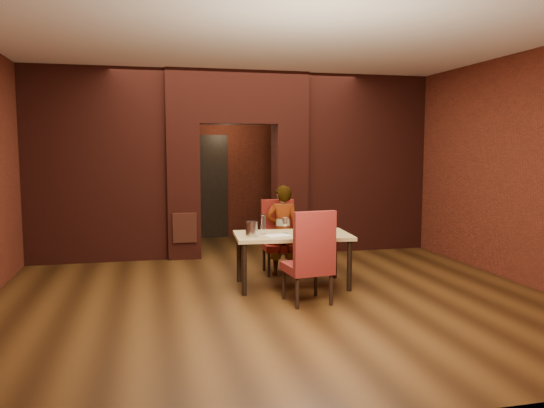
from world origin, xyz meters
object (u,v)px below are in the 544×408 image
(wine_glass_c, at_px, (308,227))
(chair_far, at_px, (280,237))
(person_seated, at_px, (282,230))
(potted_plant, at_px, (316,257))
(chair_near, at_px, (307,256))
(dining_table, at_px, (292,260))
(wine_bucket, at_px, (252,229))
(wine_glass_a, at_px, (285,226))
(water_bottle, at_px, (263,224))
(wine_glass_b, at_px, (302,227))

(wine_glass_c, bearing_deg, chair_far, 100.51)
(person_seated, height_order, wine_glass_c, person_seated)
(person_seated, relative_size, potted_plant, 3.02)
(chair_near, bearing_deg, dining_table, -98.74)
(chair_near, distance_m, wine_bucket, 0.92)
(chair_near, relative_size, wine_glass_a, 5.21)
(person_seated, height_order, water_bottle, person_seated)
(chair_near, xyz_separation_m, wine_glass_c, (0.21, 0.66, 0.25))
(potted_plant, bearing_deg, chair_near, -111.73)
(chair_near, bearing_deg, wine_glass_a, -91.96)
(chair_near, bearing_deg, potted_plant, -118.47)
(wine_glass_c, relative_size, water_bottle, 0.70)
(dining_table, xyz_separation_m, person_seated, (0.03, 0.66, 0.31))
(wine_bucket, bearing_deg, wine_glass_c, -2.37)
(wine_glass_c, bearing_deg, wine_glass_a, 150.87)
(person_seated, bearing_deg, wine_glass_b, 105.40)
(dining_table, bearing_deg, wine_glass_a, 162.72)
(chair_near, height_order, wine_glass_b, chair_near)
(chair_near, height_order, wine_bucket, chair_near)
(person_seated, distance_m, water_bottle, 0.75)
(chair_far, relative_size, potted_plant, 2.47)
(chair_near, xyz_separation_m, wine_bucket, (-0.55, 0.69, 0.25))
(water_bottle, bearing_deg, wine_bucket, -139.52)
(water_bottle, bearing_deg, chair_far, 59.35)
(chair_far, bearing_deg, wine_glass_b, -79.49)
(potted_plant, bearing_deg, dining_table, -127.14)
(chair_far, height_order, wine_bucket, chair_far)
(person_seated, bearing_deg, chair_far, -80.57)
(wine_glass_c, bearing_deg, potted_plant, 65.69)
(dining_table, bearing_deg, chair_far, 92.80)
(dining_table, distance_m, chair_far, 0.79)
(wine_glass_c, xyz_separation_m, water_bottle, (-0.58, 0.19, 0.04))
(wine_glass_c, bearing_deg, wine_bucket, 177.63)
(wine_glass_a, bearing_deg, wine_glass_b, -11.82)
(dining_table, relative_size, potted_plant, 3.48)
(wine_glass_b, bearing_deg, potted_plant, 59.82)
(person_seated, xyz_separation_m, potted_plant, (0.57, 0.12, -0.45))
(chair_near, relative_size, wine_glass_b, 6.10)
(wine_glass_a, distance_m, wine_bucket, 0.50)
(chair_near, bearing_deg, chair_far, -98.52)
(wine_glass_a, bearing_deg, wine_glass_c, -29.13)
(wine_glass_c, distance_m, water_bottle, 0.61)
(wine_glass_a, bearing_deg, person_seated, 78.95)
(chair_far, height_order, water_bottle, chair_far)
(person_seated, height_order, wine_bucket, person_seated)
(wine_glass_b, xyz_separation_m, wine_bucket, (-0.71, -0.08, 0.00))
(wine_glass_c, bearing_deg, chair_near, -108.01)
(water_bottle, bearing_deg, chair_near, -66.80)
(wine_glass_c, relative_size, wine_bucket, 0.99)
(chair_far, distance_m, water_bottle, 0.87)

